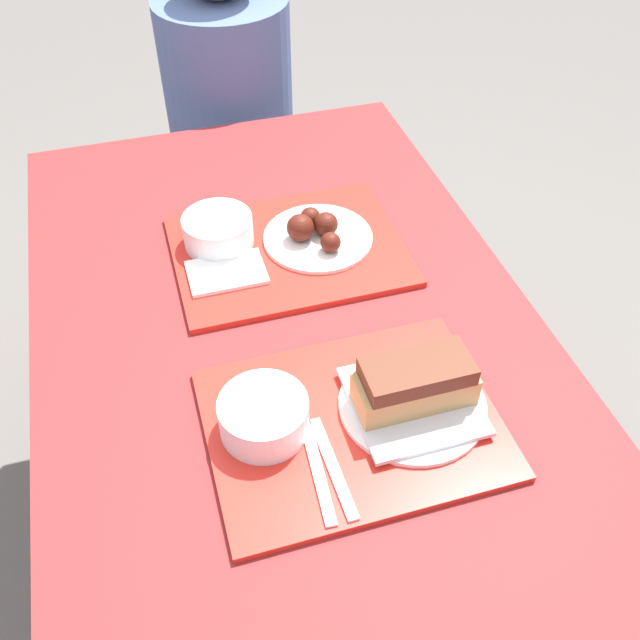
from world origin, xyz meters
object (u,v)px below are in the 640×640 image
tray_far (288,250)px  bowl_coleslaw_far (218,229)px  tray_near (352,423)px  person_seated_across (228,91)px  brisket_sandwich_plate (414,391)px  wings_plate_far (316,233)px  bowl_coleslaw_near (264,415)px

tray_far → bowl_coleslaw_far: 0.14m
bowl_coleslaw_far → tray_far: bearing=-23.1°
tray_near → person_seated_across: person_seated_across is taller
tray_far → person_seated_across: bearing=87.9°
tray_far → tray_near: bearing=-91.7°
bowl_coleslaw_far → person_seated_across: bearing=77.6°
tray_near → person_seated_across: (0.04, 1.13, -0.04)m
brisket_sandwich_plate → wings_plate_far: 0.42m
bowl_coleslaw_near → brisket_sandwich_plate: bearing=-5.9°
bowl_coleslaw_near → bowl_coleslaw_far: bearing=87.7°
tray_far → wings_plate_far: (0.06, 0.01, 0.02)m
tray_far → brisket_sandwich_plate: brisket_sandwich_plate is taller
brisket_sandwich_plate → bowl_coleslaw_far: bearing=113.5°
tray_near → brisket_sandwich_plate: brisket_sandwich_plate is taller
brisket_sandwich_plate → person_seated_across: bearing=92.8°
bowl_coleslaw_near → bowl_coleslaw_far: same height
person_seated_across → bowl_coleslaw_near: bearing=-98.4°
person_seated_across → tray_far: bearing=-92.1°
brisket_sandwich_plate → bowl_coleslaw_far: size_ratio=1.70×
brisket_sandwich_plate → person_seated_across: size_ratio=0.30×
tray_far → wings_plate_far: 0.06m
tray_near → tray_far: size_ratio=1.00×
tray_near → wings_plate_far: 0.43m
person_seated_across → bowl_coleslaw_far: bearing=-102.4°
wings_plate_far → person_seated_across: size_ratio=0.28×
tray_far → brisket_sandwich_plate: (0.08, -0.41, 0.04)m
tray_near → bowl_coleslaw_far: size_ratio=3.26×
bowl_coleslaw_near → bowl_coleslaw_far: (0.02, 0.44, 0.00)m
bowl_coleslaw_far → wings_plate_far: 0.18m
tray_near → brisket_sandwich_plate: bearing=0.4°
bowl_coleslaw_far → person_seated_across: size_ratio=0.18×
tray_far → wings_plate_far: wings_plate_far is taller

